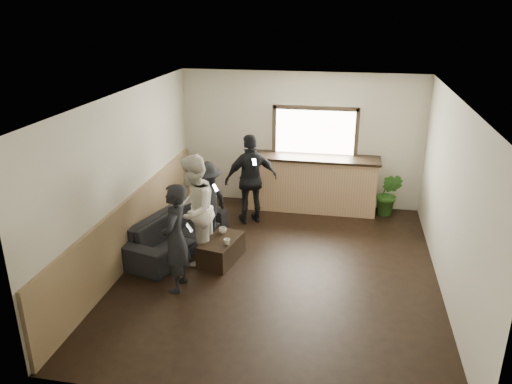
% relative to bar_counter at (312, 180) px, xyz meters
% --- Properties ---
extents(ground, '(5.00, 6.00, 0.01)m').
position_rel_bar_counter_xyz_m(ground, '(-0.30, -2.70, -0.64)').
color(ground, black).
extents(room_shell, '(5.01, 6.01, 2.80)m').
position_rel_bar_counter_xyz_m(room_shell, '(-1.04, -2.70, 0.83)').
color(room_shell, silver).
rests_on(room_shell, ground).
extents(bar_counter, '(2.70, 0.68, 2.13)m').
position_rel_bar_counter_xyz_m(bar_counter, '(0.00, 0.00, 0.00)').
color(bar_counter, tan).
rests_on(bar_counter, ground).
extents(sofa, '(1.42, 2.32, 0.63)m').
position_rel_bar_counter_xyz_m(sofa, '(-2.17, -2.29, -0.32)').
color(sofa, black).
rests_on(sofa, ground).
extents(coffee_table, '(0.67, 0.97, 0.39)m').
position_rel_bar_counter_xyz_m(coffee_table, '(-1.29, -2.56, -0.44)').
color(coffee_table, black).
rests_on(coffee_table, ground).
extents(cup_a, '(0.18, 0.18, 0.10)m').
position_rel_bar_counter_xyz_m(cup_a, '(-1.32, -2.32, -0.20)').
color(cup_a, silver).
rests_on(cup_a, coffee_table).
extents(cup_b, '(0.14, 0.14, 0.10)m').
position_rel_bar_counter_xyz_m(cup_b, '(-1.15, -2.73, -0.20)').
color(cup_b, silver).
rests_on(cup_b, coffee_table).
extents(potted_plant, '(0.61, 0.56, 0.91)m').
position_rel_bar_counter_xyz_m(potted_plant, '(1.56, -0.05, -0.19)').
color(potted_plant, '#2D6623').
rests_on(potted_plant, ground).
extents(person_a, '(0.48, 0.63, 1.68)m').
position_rel_bar_counter_xyz_m(person_a, '(-1.72, -3.52, 0.20)').
color(person_a, black).
rests_on(person_a, ground).
extents(person_b, '(0.77, 0.95, 1.83)m').
position_rel_bar_counter_xyz_m(person_b, '(-1.72, -2.63, 0.28)').
color(person_b, silver).
rests_on(person_b, ground).
extents(person_c, '(0.93, 1.12, 1.50)m').
position_rel_bar_counter_xyz_m(person_c, '(-1.72, -1.89, 0.11)').
color(person_c, black).
rests_on(person_c, ground).
extents(person_d, '(1.12, 0.86, 1.77)m').
position_rel_bar_counter_xyz_m(person_d, '(-1.11, -0.88, 0.24)').
color(person_d, black).
rests_on(person_d, ground).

